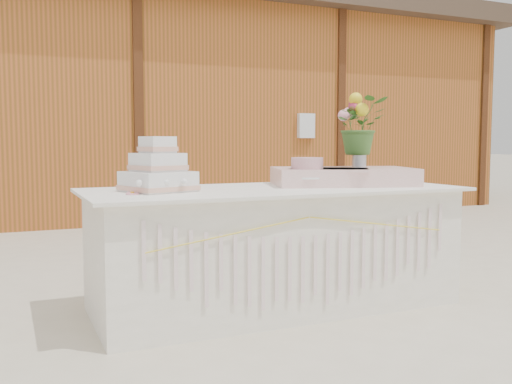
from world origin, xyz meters
TOP-DOWN VIEW (x-y plane):
  - ground at (0.00, 0.00)m, footprint 80.00×80.00m
  - barn at (-0.01, 5.99)m, footprint 12.60×4.60m
  - cake_table at (0.00, -0.00)m, footprint 2.40×1.00m
  - wedding_cake at (-0.75, 0.04)m, footprint 0.46×0.46m
  - pink_cake_stand at (0.23, -0.01)m, footprint 0.27×0.27m
  - satin_runner at (0.54, 0.05)m, footprint 1.05×0.79m
  - flower_vase at (0.70, 0.10)m, footprint 0.10×0.10m
  - bouquet at (0.70, 0.10)m, footprint 0.39×0.34m
  - loose_flowers at (-0.95, 0.01)m, footprint 0.16×0.36m

SIDE VIEW (x-z plane):
  - ground at x=0.00m, z-range 0.00..0.00m
  - cake_table at x=0.00m, z-range 0.00..0.77m
  - loose_flowers at x=-0.95m, z-range 0.77..0.79m
  - satin_runner at x=0.54m, z-range 0.77..0.89m
  - pink_cake_stand at x=0.23m, z-range 0.78..0.97m
  - wedding_cake at x=-0.75m, z-range 0.72..1.04m
  - flower_vase at x=0.70m, z-range 0.89..1.02m
  - bouquet at x=0.70m, z-range 1.02..1.43m
  - barn at x=-0.01m, z-range 0.03..3.33m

